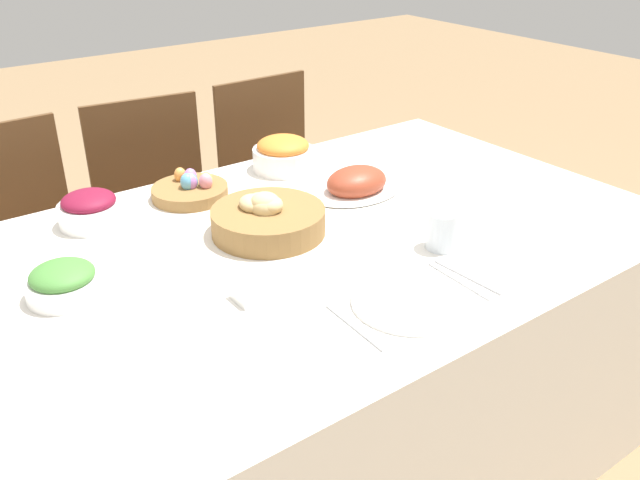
{
  "coord_description": "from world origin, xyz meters",
  "views": [
    {
      "loc": [
        -0.9,
        -1.27,
        1.57
      ],
      "look_at": [
        -0.03,
        -0.09,
        0.81
      ],
      "focal_mm": 38.0,
      "sensor_mm": 36.0,
      "label": 1
    }
  ],
  "objects_px": {
    "chair_far_right": "(280,185)",
    "spoon": "(468,277)",
    "green_salad_bowl": "(63,282)",
    "beet_salad_bowl": "(90,209)",
    "chair_far_left": "(26,256)",
    "bread_basket": "(267,218)",
    "egg_basket": "(191,189)",
    "knife": "(459,281)",
    "butter_dish": "(258,290)",
    "dinner_plate": "(409,301)",
    "chair_far_center": "(162,218)",
    "ham_platter": "(357,184)",
    "drinking_cup": "(443,230)",
    "carrot_bowl": "(283,154)",
    "fork": "(354,327)"
  },
  "relations": [
    {
      "from": "egg_basket",
      "to": "chair_far_left",
      "type": "bearing_deg",
      "value": 128.73
    },
    {
      "from": "chair_far_left",
      "to": "spoon",
      "type": "xyz_separation_m",
      "value": [
        0.69,
        -1.29,
        0.28
      ]
    },
    {
      "from": "egg_basket",
      "to": "green_salad_bowl",
      "type": "distance_m",
      "value": 0.57
    },
    {
      "from": "green_salad_bowl",
      "to": "fork",
      "type": "bearing_deg",
      "value": -47.39
    },
    {
      "from": "knife",
      "to": "drinking_cup",
      "type": "xyz_separation_m",
      "value": [
        0.09,
        0.14,
        0.05
      ]
    },
    {
      "from": "chair_far_center",
      "to": "beet_salad_bowl",
      "type": "distance_m",
      "value": 0.71
    },
    {
      "from": "chair_far_center",
      "to": "knife",
      "type": "bearing_deg",
      "value": -75.36
    },
    {
      "from": "chair_far_center",
      "to": "ham_platter",
      "type": "height_order",
      "value": "chair_far_center"
    },
    {
      "from": "knife",
      "to": "bread_basket",
      "type": "bearing_deg",
      "value": 117.44
    },
    {
      "from": "chair_far_center",
      "to": "dinner_plate",
      "type": "bearing_deg",
      "value": -82.18
    },
    {
      "from": "bread_basket",
      "to": "dinner_plate",
      "type": "relative_size",
      "value": 1.15
    },
    {
      "from": "beet_salad_bowl",
      "to": "drinking_cup",
      "type": "distance_m",
      "value": 0.93
    },
    {
      "from": "egg_basket",
      "to": "butter_dish",
      "type": "relative_size",
      "value": 2.02
    },
    {
      "from": "chair_far_left",
      "to": "bread_basket",
      "type": "distance_m",
      "value": 0.99
    },
    {
      "from": "bread_basket",
      "to": "carrot_bowl",
      "type": "relative_size",
      "value": 1.52
    },
    {
      "from": "bread_basket",
      "to": "beet_salad_bowl",
      "type": "bearing_deg",
      "value": 137.37
    },
    {
      "from": "butter_dish",
      "to": "dinner_plate",
      "type": "bearing_deg",
      "value": -41.65
    },
    {
      "from": "chair_far_center",
      "to": "drinking_cup",
      "type": "xyz_separation_m",
      "value": [
        0.26,
        -1.14,
        0.33
      ]
    },
    {
      "from": "knife",
      "to": "butter_dish",
      "type": "height_order",
      "value": "butter_dish"
    },
    {
      "from": "beet_salad_bowl",
      "to": "fork",
      "type": "height_order",
      "value": "beet_salad_bowl"
    },
    {
      "from": "drinking_cup",
      "to": "butter_dish",
      "type": "relative_size",
      "value": 0.89
    },
    {
      "from": "egg_basket",
      "to": "drinking_cup",
      "type": "distance_m",
      "value": 0.75
    },
    {
      "from": "chair_far_left",
      "to": "butter_dish",
      "type": "xyz_separation_m",
      "value": [
        0.26,
        -1.07,
        0.3
      ]
    },
    {
      "from": "beet_salad_bowl",
      "to": "fork",
      "type": "distance_m",
      "value": 0.84
    },
    {
      "from": "egg_basket",
      "to": "chair_far_right",
      "type": "bearing_deg",
      "value": 38.0
    },
    {
      "from": "fork",
      "to": "chair_far_right",
      "type": "bearing_deg",
      "value": 65.5
    },
    {
      "from": "dinner_plate",
      "to": "chair_far_left",
      "type": "bearing_deg",
      "value": 111.62
    },
    {
      "from": "chair_far_center",
      "to": "ham_platter",
      "type": "relative_size",
      "value": 3.04
    },
    {
      "from": "chair_far_left",
      "to": "ham_platter",
      "type": "relative_size",
      "value": 3.04
    },
    {
      "from": "beet_salad_bowl",
      "to": "dinner_plate",
      "type": "xyz_separation_m",
      "value": [
        0.42,
        -0.8,
        -0.04
      ]
    },
    {
      "from": "chair_far_center",
      "to": "dinner_plate",
      "type": "xyz_separation_m",
      "value": [
        0.02,
        -1.29,
        0.29
      ]
    },
    {
      "from": "chair_far_right",
      "to": "drinking_cup",
      "type": "bearing_deg",
      "value": -103.81
    },
    {
      "from": "ham_platter",
      "to": "green_salad_bowl",
      "type": "bearing_deg",
      "value": -175.75
    },
    {
      "from": "chair_far_left",
      "to": "beet_salad_bowl",
      "type": "xyz_separation_m",
      "value": [
        0.09,
        -0.49,
        0.33
      ]
    },
    {
      "from": "green_salad_bowl",
      "to": "beet_salad_bowl",
      "type": "distance_m",
      "value": 0.37
    },
    {
      "from": "ham_platter",
      "to": "beet_salad_bowl",
      "type": "relative_size",
      "value": 1.78
    },
    {
      "from": "beet_salad_bowl",
      "to": "butter_dish",
      "type": "xyz_separation_m",
      "value": [
        0.17,
        -0.57,
        -0.03
      ]
    },
    {
      "from": "chair_far_left",
      "to": "spoon",
      "type": "relative_size",
      "value": 4.64
    },
    {
      "from": "egg_basket",
      "to": "ham_platter",
      "type": "distance_m",
      "value": 0.49
    },
    {
      "from": "carrot_bowl",
      "to": "egg_basket",
      "type": "bearing_deg",
      "value": -175.58
    },
    {
      "from": "spoon",
      "to": "drinking_cup",
      "type": "relative_size",
      "value": 2.0
    },
    {
      "from": "butter_dish",
      "to": "beet_salad_bowl",
      "type": "bearing_deg",
      "value": 106.31
    },
    {
      "from": "carrot_bowl",
      "to": "dinner_plate",
      "type": "height_order",
      "value": "carrot_bowl"
    },
    {
      "from": "bread_basket",
      "to": "dinner_plate",
      "type": "distance_m",
      "value": 0.48
    },
    {
      "from": "dinner_plate",
      "to": "fork",
      "type": "bearing_deg",
      "value": -180.0
    },
    {
      "from": "chair_far_right",
      "to": "spoon",
      "type": "bearing_deg",
      "value": -104.9
    },
    {
      "from": "spoon",
      "to": "butter_dish",
      "type": "distance_m",
      "value": 0.49
    },
    {
      "from": "bread_basket",
      "to": "spoon",
      "type": "height_order",
      "value": "bread_basket"
    },
    {
      "from": "ham_platter",
      "to": "beet_salad_bowl",
      "type": "height_order",
      "value": "beet_salad_bowl"
    },
    {
      "from": "chair_far_left",
      "to": "beet_salad_bowl",
      "type": "bearing_deg",
      "value": -82.33
    }
  ]
}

